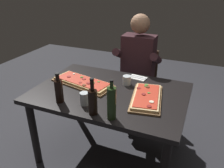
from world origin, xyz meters
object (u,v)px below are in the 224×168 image
(pizza_rectangular_left, at_px, (147,97))
(diner_chair, at_px, (139,81))
(wine_bottle_dark, at_px, (59,90))
(seated_diner, at_px, (137,65))
(tumbler_far_side, at_px, (84,99))
(pizza_rectangular_front, at_px, (83,82))
(tumbler_near_camera, at_px, (127,80))
(oil_bottle_amber, at_px, (112,103))
(vinegar_bottle_green, at_px, (93,101))
(dining_table, at_px, (110,100))

(pizza_rectangular_left, distance_m, diner_chair, 0.97)
(wine_bottle_dark, xyz_separation_m, seated_diner, (0.35, 1.08, -0.11))
(pizza_rectangular_left, height_order, diner_chair, diner_chair)
(tumbler_far_side, xyz_separation_m, diner_chair, (0.13, 1.16, -0.31))
(pizza_rectangular_front, bearing_deg, tumbler_near_camera, 21.74)
(pizza_rectangular_front, bearing_deg, oil_bottle_amber, -41.10)
(wine_bottle_dark, bearing_deg, diner_chair, 73.91)
(wine_bottle_dark, height_order, tumbler_far_side, wine_bottle_dark)
(wine_bottle_dark, xyz_separation_m, diner_chair, (0.35, 1.20, -0.36))
(pizza_rectangular_left, relative_size, oil_bottle_amber, 1.72)
(oil_bottle_amber, xyz_separation_m, seated_diner, (-0.15, 1.14, -0.13))
(diner_chair, bearing_deg, vinegar_bottle_green, -90.08)
(vinegar_bottle_green, bearing_deg, pizza_rectangular_front, 128.25)
(pizza_rectangular_left, xyz_separation_m, tumbler_far_side, (-0.45, -0.29, 0.04))
(dining_table, bearing_deg, diner_chair, 87.76)
(dining_table, relative_size, seated_diner, 1.05)
(tumbler_far_side, bearing_deg, pizza_rectangular_front, 122.04)
(vinegar_bottle_green, bearing_deg, dining_table, 94.54)
(dining_table, distance_m, diner_chair, 0.87)
(oil_bottle_amber, height_order, diner_chair, oil_bottle_amber)
(diner_chair, bearing_deg, wine_bottle_dark, -106.09)
(pizza_rectangular_left, distance_m, oil_bottle_amber, 0.43)
(tumbler_far_side, bearing_deg, seated_diner, 82.85)
(diner_chair, height_order, seated_diner, seated_diner)
(wine_bottle_dark, xyz_separation_m, tumbler_near_camera, (0.41, 0.54, -0.06))
(vinegar_bottle_green, relative_size, diner_chair, 0.35)
(diner_chair, relative_size, seated_diner, 0.65)
(pizza_rectangular_left, bearing_deg, wine_bottle_dark, -153.83)
(pizza_rectangular_front, distance_m, pizza_rectangular_left, 0.66)
(dining_table, xyz_separation_m, wine_bottle_dark, (-0.31, -0.34, 0.20))
(pizza_rectangular_left, relative_size, tumbler_near_camera, 6.00)
(pizza_rectangular_left, distance_m, vinegar_bottle_green, 0.51)
(pizza_rectangular_left, bearing_deg, oil_bottle_amber, -113.50)
(seated_diner, bearing_deg, dining_table, -92.60)
(tumbler_near_camera, relative_size, seated_diner, 0.07)
(pizza_rectangular_front, bearing_deg, vinegar_bottle_green, -51.75)
(wine_bottle_dark, bearing_deg, vinegar_bottle_green, -8.76)
(tumbler_far_side, distance_m, diner_chair, 1.21)
(wine_bottle_dark, distance_m, oil_bottle_amber, 0.50)
(pizza_rectangular_front, bearing_deg, diner_chair, 67.55)
(oil_bottle_amber, bearing_deg, tumbler_near_camera, 98.70)
(vinegar_bottle_green, xyz_separation_m, tumbler_near_camera, (0.07, 0.59, -0.07))
(tumbler_near_camera, bearing_deg, dining_table, -116.71)
(vinegar_bottle_green, distance_m, diner_chair, 1.31)
(pizza_rectangular_front, height_order, tumbler_near_camera, tumbler_near_camera)
(pizza_rectangular_left, distance_m, wine_bottle_dark, 0.75)
(tumbler_near_camera, bearing_deg, pizza_rectangular_left, -39.22)
(diner_chair, bearing_deg, pizza_rectangular_front, -112.45)
(wine_bottle_dark, xyz_separation_m, tumbler_far_side, (0.22, 0.04, -0.05))
(dining_table, distance_m, pizza_rectangular_left, 0.37)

